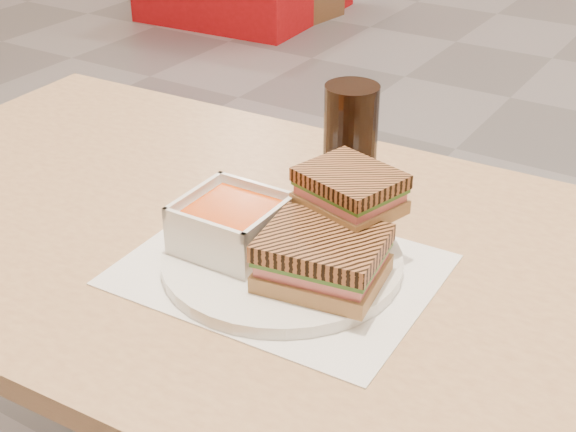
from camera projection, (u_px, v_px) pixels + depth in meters
The scene contains 7 objects.
main_table at pixel (240, 304), 1.10m from camera, with size 1.23×0.75×0.75m.
tray_liner at pixel (280, 270), 0.96m from camera, with size 0.36×0.29×0.00m.
plate at pixel (282, 260), 0.96m from camera, with size 0.29×0.29×0.02m.
soup_bowl at pixel (232, 226), 0.96m from camera, with size 0.12×0.12×0.06m.
panini_lower at pixel (323, 258), 0.90m from camera, with size 0.15×0.13×0.06m.
panini_upper at pixel (350, 191), 0.94m from camera, with size 0.13×0.12×0.05m.
cola_glass at pixel (350, 141), 1.10m from camera, with size 0.07×0.07×0.16m.
Camera 1 is at (0.44, -2.69, 1.28)m, focal length 50.57 mm.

